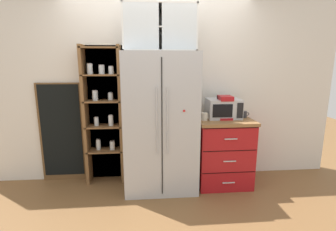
# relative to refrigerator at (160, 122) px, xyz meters

# --- Properties ---
(ground_plane) EXTENTS (10.82, 10.82, 0.00)m
(ground_plane) POSITION_rel_refrigerator_xyz_m (-0.00, -0.01, -0.89)
(ground_plane) COLOR brown
(wall_back_cream) EXTENTS (5.11, 0.10, 2.55)m
(wall_back_cream) POSITION_rel_refrigerator_xyz_m (-0.00, 0.39, 0.38)
(wall_back_cream) COLOR silver
(wall_back_cream) RESTS_ON ground
(refrigerator) EXTENTS (0.92, 0.70, 1.79)m
(refrigerator) POSITION_rel_refrigerator_xyz_m (0.00, 0.00, 0.00)
(refrigerator) COLOR #B7BABF
(refrigerator) RESTS_ON ground
(pantry_shelf_column) EXTENTS (0.55, 0.28, 1.88)m
(pantry_shelf_column) POSITION_rel_refrigerator_xyz_m (-0.76, 0.28, 0.09)
(pantry_shelf_column) COLOR brown
(pantry_shelf_column) RESTS_ON ground
(counter_cabinet) EXTENTS (0.74, 0.64, 0.92)m
(counter_cabinet) POSITION_rel_refrigerator_xyz_m (0.86, 0.03, -0.43)
(counter_cabinet) COLOR #A8161C
(counter_cabinet) RESTS_ON ground
(microwave) EXTENTS (0.44, 0.33, 0.26)m
(microwave) POSITION_rel_refrigerator_xyz_m (0.86, 0.08, 0.15)
(microwave) COLOR #B7BABF
(microwave) RESTS_ON counter_cabinet
(coffee_maker) EXTENTS (0.17, 0.20, 0.31)m
(coffee_maker) POSITION_rel_refrigerator_xyz_m (0.86, 0.04, 0.18)
(coffee_maker) COLOR #A8161C
(coffee_maker) RESTS_ON counter_cabinet
(mug_charcoal) EXTENTS (0.12, 0.09, 0.09)m
(mug_charcoal) POSITION_rel_refrigerator_xyz_m (1.15, 0.09, 0.07)
(mug_charcoal) COLOR #2D2D33
(mug_charcoal) RESTS_ON counter_cabinet
(mug_cream) EXTENTS (0.12, 0.09, 0.10)m
(mug_cream) POSITION_rel_refrigerator_xyz_m (0.57, -0.03, 0.07)
(mug_cream) COLOR silver
(mug_cream) RESTS_ON counter_cabinet
(bottle_green) EXTENTS (0.07, 0.07, 0.29)m
(bottle_green) POSITION_rel_refrigerator_xyz_m (0.86, 0.06, 0.15)
(bottle_green) COLOR #285B33
(bottle_green) RESTS_ON counter_cabinet
(bottle_cobalt) EXTENTS (0.06, 0.06, 0.26)m
(bottle_cobalt) POSITION_rel_refrigerator_xyz_m (0.86, 0.00, 0.14)
(bottle_cobalt) COLOR navy
(bottle_cobalt) RESTS_ON counter_cabinet
(upper_cabinet) EXTENTS (0.89, 0.32, 0.55)m
(upper_cabinet) POSITION_rel_refrigerator_xyz_m (-0.00, 0.05, 1.17)
(upper_cabinet) COLOR silver
(upper_cabinet) RESTS_ON refrigerator
(chalkboard_menu) EXTENTS (0.60, 0.04, 1.39)m
(chalkboard_menu) POSITION_rel_refrigerator_xyz_m (-1.36, 0.32, -0.19)
(chalkboard_menu) COLOR brown
(chalkboard_menu) RESTS_ON ground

